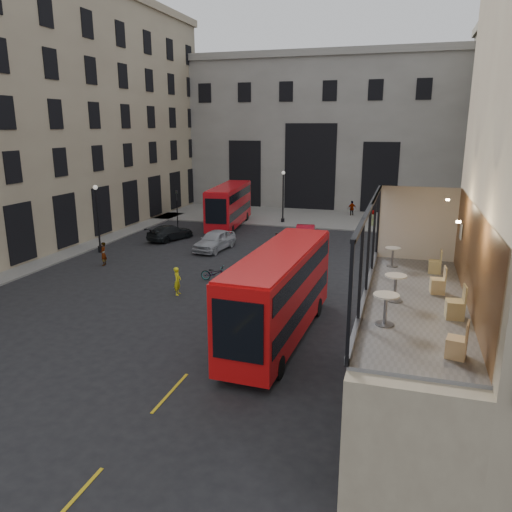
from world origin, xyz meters
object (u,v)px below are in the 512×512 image
(bus_far, at_px, (229,204))
(pedestrian_e, at_px, (103,254))
(traffic_light_near, at_px, (276,256))
(pedestrian_d, at_px, (374,218))
(car_b, at_px, (305,234))
(cafe_table_far, at_px, (393,254))
(street_lamp_a, at_px, (98,223))
(pedestrian_a, at_px, (211,210))
(car_a, at_px, (215,240))
(cyclist, at_px, (177,281))
(cafe_chair_d, at_px, (435,266))
(cafe_chair_a, at_px, (457,346))
(pedestrian_b, at_px, (217,218))
(cafe_table_near, at_px, (386,305))
(traffic_light_far, at_px, (177,204))
(cafe_table_mid, at_px, (395,284))
(street_lamp_b, at_px, (283,200))
(bicycle, at_px, (215,273))
(cafe_chair_b, at_px, (455,308))
(car_c, at_px, (170,232))
(bus_near, at_px, (280,290))
(pedestrian_c, at_px, (352,209))
(cafe_chair_c, at_px, (438,285))

(bus_far, xyz_separation_m, pedestrian_e, (-3.96, -15.76, -1.46))
(traffic_light_near, height_order, pedestrian_d, traffic_light_near)
(car_b, xyz_separation_m, cafe_table_far, (7.73, -22.29, 4.35))
(street_lamp_a, bearing_deg, bus_far, 62.74)
(pedestrian_a, height_order, pedestrian_e, pedestrian_e)
(car_a, height_order, cyclist, cyclist)
(cyclist, height_order, cafe_chair_d, cafe_chair_d)
(cyclist, distance_m, cafe_table_far, 14.63)
(pedestrian_d, xyz_separation_m, cafe_chair_a, (4.30, -38.73, 4.05))
(pedestrian_a, height_order, pedestrian_b, pedestrian_b)
(cafe_table_near, bearing_deg, traffic_light_far, 124.33)
(pedestrian_e, height_order, cafe_table_mid, cafe_table_mid)
(street_lamp_b, distance_m, cyclist, 23.66)
(cafe_table_near, relative_size, cafe_table_far, 1.19)
(pedestrian_a, xyz_separation_m, cafe_table_far, (19.93, -31.26, 4.29))
(traffic_light_near, height_order, cyclist, traffic_light_near)
(bicycle, xyz_separation_m, pedestrian_e, (-9.01, 1.11, 0.35))
(bus_far, height_order, pedestrian_d, bus_far)
(traffic_light_near, height_order, bicycle, traffic_light_near)
(street_lamp_a, relative_size, car_a, 1.13)
(cafe_table_mid, height_order, cafe_chair_b, cafe_chair_b)
(traffic_light_far, relative_size, pedestrian_d, 2.31)
(car_a, height_order, cafe_table_far, cafe_table_far)
(bicycle, bearing_deg, cafe_chair_b, -141.84)
(cafe_table_far, bearing_deg, car_b, 109.13)
(street_lamp_a, distance_m, bicycle, 12.44)
(car_c, distance_m, pedestrian_a, 11.38)
(cafe_table_near, bearing_deg, bicycle, 125.15)
(car_c, distance_m, cafe_table_far, 28.06)
(car_b, bearing_deg, cafe_table_mid, -80.84)
(bus_far, height_order, cafe_chair_d, cafe_chair_d)
(car_a, distance_m, cafe_table_far, 23.00)
(street_lamp_a, relative_size, bus_near, 0.49)
(bicycle, relative_size, pedestrian_a, 1.20)
(pedestrian_b, distance_m, pedestrian_c, 15.80)
(street_lamp_a, bearing_deg, pedestrian_e, -52.89)
(street_lamp_a, distance_m, cafe_table_mid, 29.41)
(pedestrian_c, xyz_separation_m, cafe_chair_d, (6.80, -36.76, 4.00))
(pedestrian_b, bearing_deg, bus_near, -88.43)
(bicycle, bearing_deg, street_lamp_a, 65.97)
(car_a, distance_m, cafe_chair_c, 26.05)
(street_lamp_a, height_order, cafe_table_near, cafe_table_near)
(car_b, bearing_deg, cafe_table_far, -78.54)
(bus_near, bearing_deg, cafe_table_mid, -50.63)
(traffic_light_near, bearing_deg, traffic_light_far, 131.19)
(cafe_table_near, distance_m, cafe_chair_b, 2.14)
(car_c, bearing_deg, cafe_table_mid, 149.43)
(street_lamp_b, xyz_separation_m, cafe_chair_c, (13.18, -33.10, 2.47))
(car_c, bearing_deg, car_a, 175.75)
(street_lamp_b, relative_size, cafe_chair_b, 5.52)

